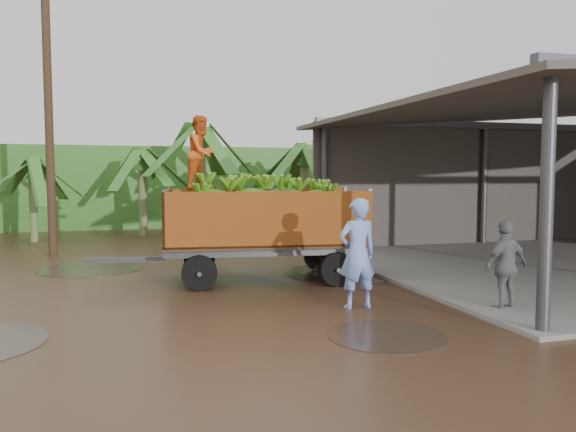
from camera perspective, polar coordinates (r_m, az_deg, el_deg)
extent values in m
plane|color=black|center=(10.77, -12.71, -8.66)|extent=(100.00, 100.00, 0.00)
cube|color=#383330|center=(20.11, 18.97, 2.95)|extent=(12.00, 0.12, 4.00)
cube|color=#2D661E|center=(26.52, -19.40, 2.78)|extent=(22.00, 3.00, 3.60)
cube|color=#47474C|center=(12.72, -16.24, -4.30)|extent=(1.74, 0.34, 0.12)
imported|color=#DA5A19|center=(12.69, -8.77, 6.35)|extent=(1.00, 1.02, 1.65)
imported|color=#7D99E4|center=(10.07, 7.07, -3.80)|extent=(0.74, 0.51, 1.97)
imported|color=slate|center=(10.46, 21.26, -4.78)|extent=(0.99, 0.56, 1.60)
cylinder|color=#47301E|center=(17.89, -23.15, 10.04)|extent=(0.24, 0.24, 8.58)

